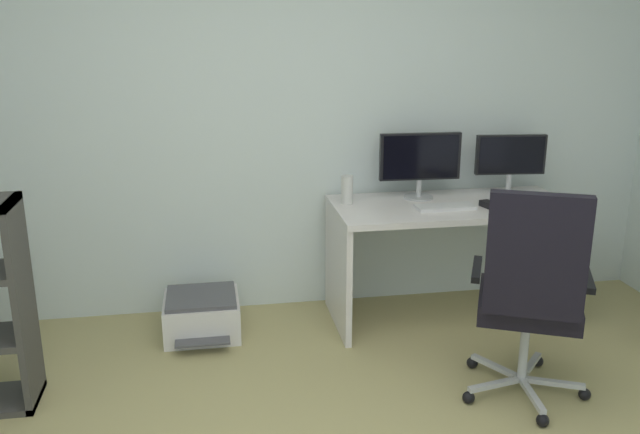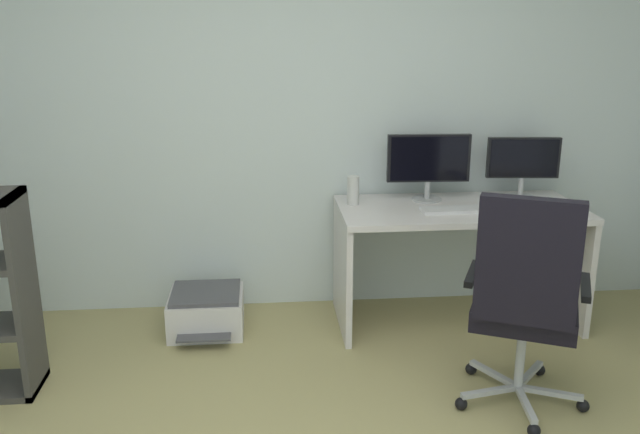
{
  "view_description": "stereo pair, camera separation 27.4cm",
  "coord_description": "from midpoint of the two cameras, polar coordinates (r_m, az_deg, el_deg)",
  "views": [
    {
      "loc": [
        -0.4,
        -1.82,
        1.78
      ],
      "look_at": [
        0.18,
        1.55,
        0.77
      ],
      "focal_mm": 37.74,
      "sensor_mm": 36.0,
      "label": 1
    },
    {
      "loc": [
        -0.13,
        -1.85,
        1.78
      ],
      "look_at": [
        0.18,
        1.55,
        0.77
      ],
      "focal_mm": 37.74,
      "sensor_mm": 36.0,
      "label": 2
    }
  ],
  "objects": [
    {
      "name": "wall_back",
      "position": [
        4.13,
        -1.48,
        10.43
      ],
      "size": [
        4.91,
        0.1,
        2.69
      ],
      "primitive_type": "cube",
      "color": "silver",
      "rests_on": "ground"
    },
    {
      "name": "desk",
      "position": [
        4.1,
        13.53,
        -1.75
      ],
      "size": [
        1.42,
        0.67,
        0.73
      ],
      "color": "silver",
      "rests_on": "ground"
    },
    {
      "name": "monitor_main",
      "position": [
        4.08,
        11.11,
        4.64
      ],
      "size": [
        0.5,
        0.18,
        0.4
      ],
      "color": "#B2B5B7",
      "rests_on": "desk"
    },
    {
      "name": "monitor_secondary",
      "position": [
        4.29,
        18.62,
        4.45
      ],
      "size": [
        0.44,
        0.18,
        0.37
      ],
      "color": "#B2B5B7",
      "rests_on": "desk"
    },
    {
      "name": "keyboard",
      "position": [
        3.92,
        13.04,
        0.57
      ],
      "size": [
        0.34,
        0.14,
        0.02
      ],
      "primitive_type": "cube",
      "rotation": [
        0.0,
        0.0,
        0.02
      ],
      "color": "silver",
      "rests_on": "desk"
    },
    {
      "name": "computer_mouse",
      "position": [
        4.0,
        16.62,
        0.71
      ],
      "size": [
        0.08,
        0.11,
        0.03
      ],
      "primitive_type": "cube",
      "rotation": [
        0.0,
        0.0,
        0.24
      ],
      "color": "black",
      "rests_on": "desk"
    },
    {
      "name": "desktop_speaker",
      "position": [
        3.97,
        4.8,
        2.25
      ],
      "size": [
        0.07,
        0.07,
        0.17
      ],
      "primitive_type": "cylinder",
      "color": "silver",
      "rests_on": "desk"
    },
    {
      "name": "office_chair",
      "position": [
        3.21,
        19.41,
        -6.45
      ],
      "size": [
        0.63,
        0.65,
        1.08
      ],
      "color": "#B7BABC",
      "rests_on": "ground"
    },
    {
      "name": "printer",
      "position": [
        4.05,
        -7.69,
        -7.92
      ],
      "size": [
        0.43,
        0.5,
        0.24
      ],
      "color": "silver",
      "rests_on": "ground"
    }
  ]
}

